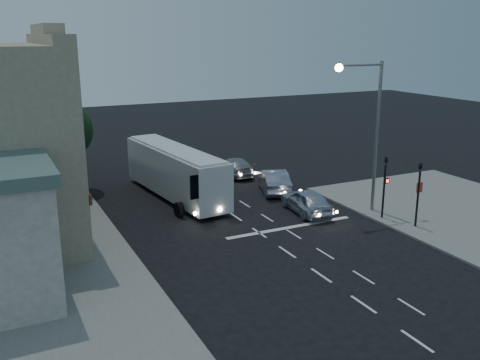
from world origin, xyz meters
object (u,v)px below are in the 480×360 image
traffic_signal_main (385,180)px  regulatory_sign (418,194)px  streetlight (369,120)px  car_sedan_a (273,180)px  car_sedan_b (234,166)px  car_suv (306,201)px  street_tree (62,128)px  traffic_signal_side (419,187)px  tour_bus (175,171)px

traffic_signal_main → regulatory_sign: size_ratio=1.86×
regulatory_sign → streetlight: bearing=128.7°
car_sedan_a → car_sedan_b: 5.29m
car_suv → street_tree: size_ratio=0.72×
traffic_signal_side → streetlight: bearing=105.7°
traffic_signal_main → car_sedan_b: bearing=104.6°
tour_bus → car_sedan_b: (6.09, 3.65, -1.17)m
car_sedan_a → regulatory_sign: regulatory_sign is taller
car_sedan_a → street_tree: street_tree is taller
regulatory_sign → tour_bus: bearing=136.7°
tour_bus → street_tree: 8.29m
car_suv → car_sedan_a: bearing=-89.5°
tour_bus → car_sedan_a: tour_bus is taller
tour_bus → car_sedan_a: bearing=-19.9°
tour_bus → traffic_signal_main: 13.49m
traffic_signal_main → streetlight: bearing=100.2°
car_suv → car_sedan_a: 4.93m
car_suv → traffic_signal_main: (3.38, -3.02, 1.66)m
tour_bus → car_sedan_a: (6.60, -1.62, -1.06)m
traffic_signal_side → street_tree: (-16.51, 16.22, 2.08)m
traffic_signal_side → regulatory_sign: bearing=43.9°
car_sedan_b → street_tree: street_tree is taller
streetlight → car_sedan_b: bearing=105.1°
car_sedan_b → street_tree: 13.00m
car_sedan_a → car_sedan_b: (-0.51, 5.26, -0.11)m
car_sedan_a → streetlight: bearing=131.1°
car_sedan_a → traffic_signal_side: (3.61, -9.91, 1.63)m
traffic_signal_side → traffic_signal_main: bearing=109.5°
traffic_signal_main → traffic_signal_side: (0.70, -1.98, 0.00)m
car_suv → car_sedan_b: 10.18m
tour_bus → regulatory_sign: tour_bus is taller
traffic_signal_main → traffic_signal_side: same height
car_sedan_b → traffic_signal_main: size_ratio=1.14×
traffic_signal_main → car_sedan_a: bearing=110.2°
tour_bus → regulatory_sign: size_ratio=5.15×
traffic_signal_side → street_tree: street_tree is taller
traffic_signal_main → regulatory_sign: (1.70, -1.01, -0.82)m
traffic_signal_side → street_tree: bearing=135.5°
car_suv → regulatory_sign: (5.08, -4.04, 0.84)m
tour_bus → car_sedan_b: 7.19m
street_tree → traffic_signal_side: bearing=-44.5°
car_sedan_a → traffic_signal_side: bearing=128.9°
traffic_signal_main → street_tree: 21.38m
car_sedan_a → street_tree: size_ratio=0.77×
car_sedan_b → traffic_signal_main: 13.75m
tour_bus → car_sedan_b: size_ratio=2.42×
street_tree → car_sedan_b: bearing=-4.8°
car_sedan_a → street_tree: bearing=-7.2°
car_sedan_a → traffic_signal_side: traffic_signal_side is taller
car_sedan_a → regulatory_sign: 10.10m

